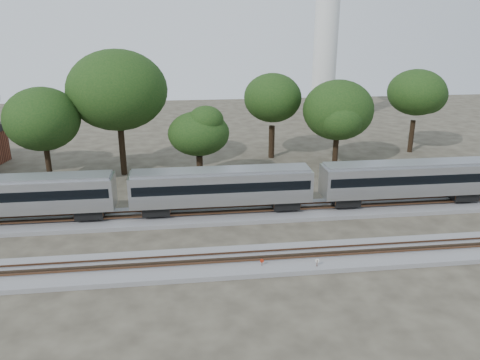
% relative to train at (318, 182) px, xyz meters
% --- Properties ---
extents(ground, '(160.00, 160.00, 0.00)m').
position_rel_train_xyz_m(ground, '(-11.47, -6.00, -3.30)').
color(ground, '#383328').
rests_on(ground, ground).
extents(track_far, '(160.00, 5.00, 0.73)m').
position_rel_train_xyz_m(track_far, '(-11.47, 0.00, -3.09)').
color(track_far, slate).
rests_on(track_far, ground).
extents(track_near, '(160.00, 5.00, 0.73)m').
position_rel_train_xyz_m(track_near, '(-11.47, -10.00, -3.09)').
color(track_near, slate).
rests_on(track_near, ground).
extents(train, '(113.08, 3.23, 4.77)m').
position_rel_train_xyz_m(train, '(0.00, 0.00, 0.00)').
color(train, '#B1B3B8').
rests_on(train, ground).
extents(switch_stand_red, '(0.30, 0.12, 0.97)m').
position_rel_train_xyz_m(switch_stand_red, '(-7.64, -11.24, -2.67)').
color(switch_stand_red, '#512D19').
rests_on(switch_stand_red, ground).
extents(switch_stand_white, '(0.33, 0.06, 1.05)m').
position_rel_train_xyz_m(switch_stand_white, '(-3.32, -11.89, -2.62)').
color(switch_stand_white, '#512D19').
rests_on(switch_stand_white, ground).
extents(switch_lever, '(0.57, 0.45, 0.30)m').
position_rel_train_xyz_m(switch_lever, '(-4.73, -11.19, -3.15)').
color(switch_lever, '#512D19').
rests_on(switch_lever, ground).
extents(tree_2, '(8.23, 8.23, 11.60)m').
position_rel_train_xyz_m(tree_2, '(-29.57, 12.08, 4.78)').
color(tree_2, black).
rests_on(tree_2, ground).
extents(tree_3, '(10.98, 10.98, 15.48)m').
position_rel_train_xyz_m(tree_3, '(-21.22, 15.27, 7.50)').
color(tree_3, black).
rests_on(tree_3, ground).
extents(tree_4, '(6.23, 6.23, 8.79)m').
position_rel_train_xyz_m(tree_4, '(-11.59, 10.86, 2.81)').
color(tree_4, black).
rests_on(tree_4, ground).
extents(tree_5, '(8.80, 8.80, 12.40)m').
position_rel_train_xyz_m(tree_5, '(-0.83, 20.58, 5.34)').
color(tree_5, black).
rests_on(tree_5, ground).
extents(tree_6, '(7.76, 7.76, 10.95)m').
position_rel_train_xyz_m(tree_6, '(7.09, 15.68, 4.32)').
color(tree_6, black).
rests_on(tree_6, ground).
extents(tree_7, '(9.11, 9.11, 12.84)m').
position_rel_train_xyz_m(tree_7, '(20.59, 20.98, 5.65)').
color(tree_7, black).
rests_on(tree_7, ground).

